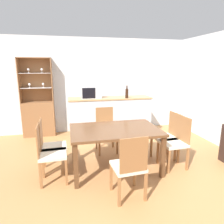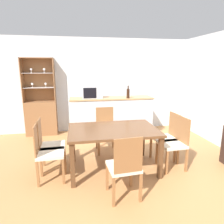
{
  "view_description": "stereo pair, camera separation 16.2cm",
  "coord_description": "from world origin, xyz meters",
  "px_view_note": "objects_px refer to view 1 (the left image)",
  "views": [
    {
      "loc": [
        -0.79,
        -2.93,
        1.79
      ],
      "look_at": [
        0.11,
        1.1,
        0.85
      ],
      "focal_mm": 32.0,
      "sensor_mm": 36.0,
      "label": 1
    },
    {
      "loc": [
        -0.63,
        -2.96,
        1.79
      ],
      "look_at": [
        0.11,
        1.1,
        0.85
      ],
      "focal_mm": 32.0,
      "sensor_mm": 36.0,
      "label": 2
    }
  ],
  "objects_px": {
    "dining_table": "(115,134)",
    "dining_chair_side_right_far": "(167,137)",
    "dining_chair_side_left_far": "(51,146)",
    "dining_chair_side_left_near": "(50,153)",
    "dining_chair_side_right_near": "(175,142)",
    "dining_chair_head_near": "(129,167)",
    "dining_chair_head_far": "(106,130)",
    "display_cabinet": "(39,113)",
    "microwave": "(91,92)",
    "wine_bottle": "(127,93)"
  },
  "relations": [
    {
      "from": "dining_chair_side_left_far",
      "to": "dining_chair_head_near",
      "type": "xyz_separation_m",
      "value": [
        1.08,
        -0.97,
        0.0
      ]
    },
    {
      "from": "dining_chair_side_left_near",
      "to": "dining_chair_side_right_near",
      "type": "bearing_deg",
      "value": 88.44
    },
    {
      "from": "dining_chair_side_left_far",
      "to": "dining_chair_side_right_near",
      "type": "xyz_separation_m",
      "value": [
        2.16,
        -0.29,
        0.0
      ]
    },
    {
      "from": "dining_chair_side_left_far",
      "to": "dining_chair_side_left_near",
      "type": "xyz_separation_m",
      "value": [
        -0.0,
        -0.3,
        0.0
      ]
    },
    {
      "from": "dining_table",
      "to": "dining_chair_side_right_near",
      "type": "relative_size",
      "value": 1.62
    },
    {
      "from": "dining_chair_side_right_far",
      "to": "wine_bottle",
      "type": "bearing_deg",
      "value": 13.56
    },
    {
      "from": "dining_chair_head_far",
      "to": "dining_chair_head_near",
      "type": "distance_m",
      "value": 1.65
    },
    {
      "from": "dining_chair_head_near",
      "to": "wine_bottle",
      "type": "height_order",
      "value": "wine_bottle"
    },
    {
      "from": "dining_chair_side_left_far",
      "to": "dining_chair_side_left_near",
      "type": "bearing_deg",
      "value": -2.2
    },
    {
      "from": "microwave",
      "to": "display_cabinet",
      "type": "bearing_deg",
      "value": 158.38
    },
    {
      "from": "dining_chair_head_far",
      "to": "wine_bottle",
      "type": "height_order",
      "value": "wine_bottle"
    },
    {
      "from": "wine_bottle",
      "to": "display_cabinet",
      "type": "bearing_deg",
      "value": 161.86
    },
    {
      "from": "display_cabinet",
      "to": "dining_chair_side_left_near",
      "type": "height_order",
      "value": "display_cabinet"
    },
    {
      "from": "display_cabinet",
      "to": "dining_chair_side_right_far",
      "type": "relative_size",
      "value": 2.15
    },
    {
      "from": "dining_table",
      "to": "dining_chair_side_right_far",
      "type": "xyz_separation_m",
      "value": [
        1.08,
        0.15,
        -0.19
      ]
    },
    {
      "from": "dining_chair_head_far",
      "to": "dining_chair_side_left_near",
      "type": "bearing_deg",
      "value": 41.23
    },
    {
      "from": "dining_chair_side_right_near",
      "to": "microwave",
      "type": "relative_size",
      "value": 1.95
    },
    {
      "from": "dining_table",
      "to": "dining_chair_side_left_near",
      "type": "xyz_separation_m",
      "value": [
        -1.08,
        -0.15,
        -0.19
      ]
    },
    {
      "from": "dining_table",
      "to": "dining_chair_side_right_far",
      "type": "bearing_deg",
      "value": 8.09
    },
    {
      "from": "dining_chair_side_left_far",
      "to": "dining_chair_head_far",
      "type": "distance_m",
      "value": 1.27
    },
    {
      "from": "dining_chair_head_far",
      "to": "dining_chair_side_right_near",
      "type": "xyz_separation_m",
      "value": [
        1.08,
        -0.97,
        0.0
      ]
    },
    {
      "from": "dining_chair_side_left_far",
      "to": "dining_chair_head_far",
      "type": "relative_size",
      "value": 1.0
    },
    {
      "from": "display_cabinet",
      "to": "dining_chair_side_left_far",
      "type": "height_order",
      "value": "display_cabinet"
    },
    {
      "from": "dining_chair_side_right_far",
      "to": "dining_chair_side_left_near",
      "type": "xyz_separation_m",
      "value": [
        -2.16,
        -0.3,
        0.0
      ]
    },
    {
      "from": "microwave",
      "to": "wine_bottle",
      "type": "relative_size",
      "value": 1.55
    },
    {
      "from": "dining_chair_head_far",
      "to": "dining_chair_head_near",
      "type": "xyz_separation_m",
      "value": [
        0.0,
        -1.65,
        0.0
      ]
    },
    {
      "from": "display_cabinet",
      "to": "dining_chair_side_right_near",
      "type": "xyz_separation_m",
      "value": [
        2.61,
        -2.34,
        -0.13
      ]
    },
    {
      "from": "dining_chair_side_left_far",
      "to": "microwave",
      "type": "xyz_separation_m",
      "value": [
        0.87,
        1.52,
        0.71
      ]
    },
    {
      "from": "dining_chair_head_near",
      "to": "dining_chair_side_left_near",
      "type": "height_order",
      "value": "same"
    },
    {
      "from": "dining_chair_head_far",
      "to": "wine_bottle",
      "type": "relative_size",
      "value": 3.02
    },
    {
      "from": "microwave",
      "to": "dining_chair_side_right_near",
      "type": "bearing_deg",
      "value": -54.66
    },
    {
      "from": "microwave",
      "to": "dining_chair_head_far",
      "type": "bearing_deg",
      "value": -76.18
    },
    {
      "from": "dining_chair_head_far",
      "to": "wine_bottle",
      "type": "xyz_separation_m",
      "value": [
        0.65,
        0.66,
        0.69
      ]
    },
    {
      "from": "wine_bottle",
      "to": "dining_table",
      "type": "bearing_deg",
      "value": -113.74
    },
    {
      "from": "display_cabinet",
      "to": "dining_chair_head_far",
      "type": "relative_size",
      "value": 2.15
    },
    {
      "from": "dining_chair_side_right_near",
      "to": "dining_chair_side_right_far",
      "type": "bearing_deg",
      "value": -3.55
    },
    {
      "from": "dining_chair_side_left_far",
      "to": "microwave",
      "type": "height_order",
      "value": "microwave"
    },
    {
      "from": "dining_chair_head_far",
      "to": "dining_chair_side_right_near",
      "type": "relative_size",
      "value": 1.0
    },
    {
      "from": "dining_chair_side_left_far",
      "to": "microwave",
      "type": "distance_m",
      "value": 1.89
    },
    {
      "from": "dining_table",
      "to": "dining_chair_side_left_near",
      "type": "bearing_deg",
      "value": -172.03
    },
    {
      "from": "dining_chair_side_right_far",
      "to": "dining_chair_side_left_far",
      "type": "relative_size",
      "value": 1.0
    },
    {
      "from": "dining_chair_head_far",
      "to": "microwave",
      "type": "distance_m",
      "value": 1.12
    },
    {
      "from": "display_cabinet",
      "to": "dining_chair_side_left_near",
      "type": "xyz_separation_m",
      "value": [
        0.45,
        -2.35,
        -0.13
      ]
    },
    {
      "from": "dining_chair_side_left_near",
      "to": "dining_chair_head_near",
      "type": "bearing_deg",
      "value": 56.48
    },
    {
      "from": "dining_chair_side_right_far",
      "to": "dining_chair_head_far",
      "type": "height_order",
      "value": "same"
    },
    {
      "from": "dining_chair_head_near",
      "to": "dining_chair_head_far",
      "type": "bearing_deg",
      "value": 85.88
    },
    {
      "from": "dining_table",
      "to": "dining_chair_side_right_near",
      "type": "xyz_separation_m",
      "value": [
        1.08,
        -0.15,
        -0.19
      ]
    },
    {
      "from": "display_cabinet",
      "to": "dining_chair_head_far",
      "type": "bearing_deg",
      "value": -41.88
    },
    {
      "from": "dining_chair_side_left_far",
      "to": "dining_chair_side_right_near",
      "type": "relative_size",
      "value": 1.0
    },
    {
      "from": "wine_bottle",
      "to": "dining_chair_side_right_near",
      "type": "bearing_deg",
      "value": -75.23
    }
  ]
}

